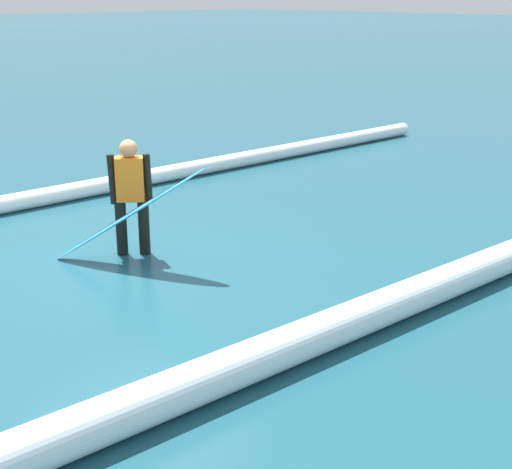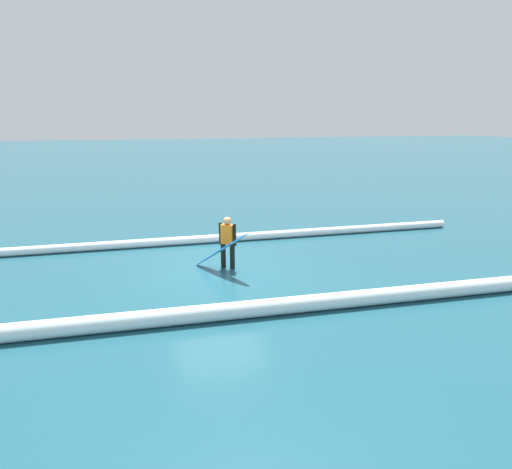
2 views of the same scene
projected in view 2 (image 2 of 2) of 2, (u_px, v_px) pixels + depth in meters
ground_plane at (219, 271)px, 12.52m from camera, size 188.04×188.04×0.00m
surfer at (228, 240)px, 12.61m from camera, size 0.42×0.39×1.46m
surfboard at (222, 250)px, 12.31m from camera, size 1.33×1.78×1.29m
wave_crest_foreground at (216, 238)px, 15.43m from camera, size 17.75×1.33×0.27m
wave_crest_midground at (357, 299)px, 10.10m from camera, size 18.19×1.79×0.36m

